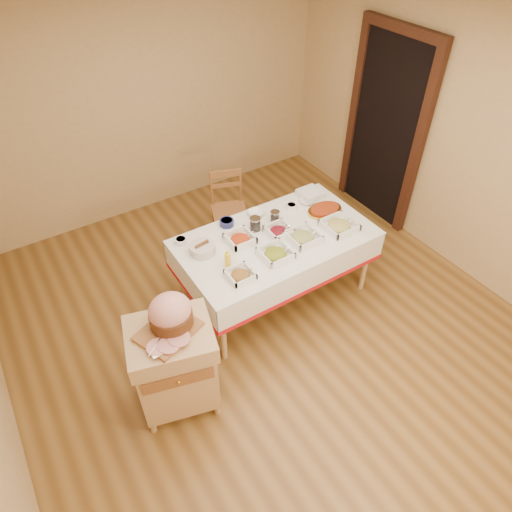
# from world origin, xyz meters

# --- Properties ---
(room_shell) EXTENTS (5.00, 5.00, 5.00)m
(room_shell) POSITION_xyz_m (0.00, 0.00, 1.30)
(room_shell) COLOR brown
(room_shell) RESTS_ON ground
(doorway) EXTENTS (0.09, 1.10, 2.20)m
(doorway) POSITION_xyz_m (2.20, 0.90, 1.11)
(doorway) COLOR black
(doorway) RESTS_ON ground
(dining_table) EXTENTS (1.82, 1.02, 0.76)m
(dining_table) POSITION_xyz_m (0.30, 0.30, 0.60)
(dining_table) COLOR tan
(dining_table) RESTS_ON ground
(butcher_cart) EXTENTS (0.73, 0.66, 0.88)m
(butcher_cart) POSITION_xyz_m (-1.04, -0.29, 0.50)
(butcher_cart) COLOR tan
(butcher_cart) RESTS_ON ground
(dining_chair) EXTENTS (0.49, 0.47, 0.85)m
(dining_chair) POSITION_xyz_m (0.38, 1.33, 0.44)
(dining_chair) COLOR #965D31
(dining_chair) RESTS_ON ground
(ham_on_board) EXTENTS (0.44, 0.42, 0.29)m
(ham_on_board) POSITION_xyz_m (-0.99, -0.26, 1.00)
(ham_on_board) COLOR #965D31
(ham_on_board) RESTS_ON butcher_cart
(serving_dish_a) EXTENTS (0.22, 0.21, 0.09)m
(serving_dish_a) POSITION_xyz_m (-0.26, 0.01, 0.79)
(serving_dish_a) COLOR white
(serving_dish_a) RESTS_ON dining_table
(serving_dish_b) EXTENTS (0.26, 0.26, 0.11)m
(serving_dish_b) POSITION_xyz_m (0.14, 0.07, 0.79)
(serving_dish_b) COLOR white
(serving_dish_b) RESTS_ON dining_table
(serving_dish_c) EXTENTS (0.27, 0.27, 0.11)m
(serving_dish_c) POSITION_xyz_m (0.48, 0.13, 0.80)
(serving_dish_c) COLOR white
(serving_dish_c) RESTS_ON dining_table
(serving_dish_d) EXTENTS (0.29, 0.29, 0.11)m
(serving_dish_d) POSITION_xyz_m (0.87, 0.08, 0.80)
(serving_dish_d) COLOR white
(serving_dish_d) RESTS_ON dining_table
(serving_dish_e) EXTENTS (0.25, 0.24, 0.11)m
(serving_dish_e) POSITION_xyz_m (-0.02, 0.41, 0.80)
(serving_dish_e) COLOR white
(serving_dish_e) RESTS_ON dining_table
(serving_dish_f) EXTENTS (0.23, 0.22, 0.11)m
(serving_dish_f) POSITION_xyz_m (0.35, 0.33, 0.79)
(serving_dish_f) COLOR white
(serving_dish_f) RESTS_ON dining_table
(small_bowl_left) EXTENTS (0.11, 0.11, 0.05)m
(small_bowl_left) POSITION_xyz_m (-0.48, 0.69, 0.79)
(small_bowl_left) COLOR white
(small_bowl_left) RESTS_ON dining_table
(small_bowl_mid) EXTENTS (0.14, 0.14, 0.06)m
(small_bowl_mid) POSITION_xyz_m (0.01, 0.70, 0.79)
(small_bowl_mid) COLOR navy
(small_bowl_mid) RESTS_ON dining_table
(small_bowl_right) EXTENTS (0.10, 0.10, 0.05)m
(small_bowl_right) POSITION_xyz_m (0.69, 0.59, 0.79)
(small_bowl_right) COLOR white
(small_bowl_right) RESTS_ON dining_table
(bowl_white_imported) EXTENTS (0.17, 0.17, 0.04)m
(bowl_white_imported) POSITION_xyz_m (0.33, 0.69, 0.78)
(bowl_white_imported) COLOR white
(bowl_white_imported) RESTS_ON dining_table
(bowl_small_imported) EXTENTS (0.18, 0.18, 0.05)m
(bowl_small_imported) POSITION_xyz_m (0.88, 0.58, 0.78)
(bowl_small_imported) COLOR white
(bowl_small_imported) RESTS_ON dining_table
(preserve_jar_left) EXTENTS (0.11, 0.11, 0.14)m
(preserve_jar_left) POSITION_xyz_m (0.20, 0.50, 0.82)
(preserve_jar_left) COLOR silver
(preserve_jar_left) RESTS_ON dining_table
(preserve_jar_right) EXTENTS (0.09, 0.09, 0.12)m
(preserve_jar_right) POSITION_xyz_m (0.43, 0.50, 0.81)
(preserve_jar_right) COLOR silver
(preserve_jar_right) RESTS_ON dining_table
(mustard_bottle) EXTENTS (0.05, 0.05, 0.17)m
(mustard_bottle) POSITION_xyz_m (-0.27, 0.20, 0.84)
(mustard_bottle) COLOR yellow
(mustard_bottle) RESTS_ON dining_table
(bread_basket) EXTENTS (0.23, 0.23, 0.10)m
(bread_basket) POSITION_xyz_m (-0.37, 0.47, 0.80)
(bread_basket) COLOR silver
(bread_basket) RESTS_ON dining_table
(plate_stack) EXTENTS (0.22, 0.22, 0.07)m
(plate_stack) POSITION_xyz_m (0.97, 0.66, 0.79)
(plate_stack) COLOR white
(plate_stack) RESTS_ON dining_table
(brass_platter) EXTENTS (0.36, 0.26, 0.05)m
(brass_platter) POSITION_xyz_m (0.93, 0.37, 0.78)
(brass_platter) COLOR gold
(brass_platter) RESTS_ON dining_table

